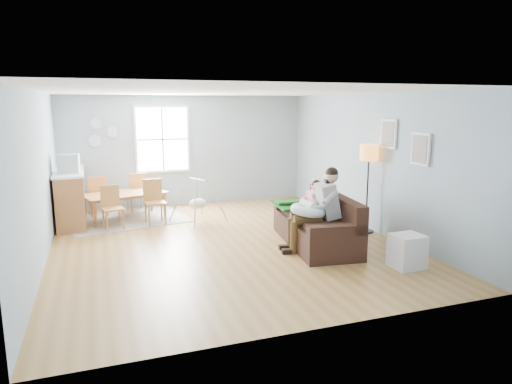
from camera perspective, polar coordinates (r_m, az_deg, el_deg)
name	(u,v)px	position (r m, az deg, el deg)	size (l,w,h in m)	color
room	(224,108)	(8.03, -4.04, 10.44)	(8.40, 9.40, 3.90)	olive
window	(162,139)	(11.34, -11.62, 6.47)	(1.32, 0.08, 1.62)	white
pictures	(404,141)	(8.44, 17.99, 6.07)	(0.05, 1.34, 0.74)	white
wall_plates	(101,133)	(11.23, -18.82, 6.99)	(0.67, 0.02, 0.66)	#AAC3CC
sofa	(319,227)	(8.29, 7.83, -4.31)	(1.24, 2.35, 0.91)	black
green_throw	(301,204)	(8.89, 5.71, -1.53)	(1.02, 0.85, 0.04)	#125013
beige_pillow	(320,193)	(8.80, 8.05, -0.16)	(0.14, 0.51, 0.51)	tan
father	(318,206)	(7.84, 7.73, -1.78)	(1.05, 0.55, 1.44)	gray
nursing_pillow	(308,210)	(7.80, 6.55, -2.30)	(0.61, 0.61, 0.17)	#CAEBFD
infant	(307,204)	(7.81, 6.42, -1.55)	(0.20, 0.43, 0.16)	silver
toddler	(311,200)	(8.36, 6.86, -1.01)	(0.57, 0.28, 0.90)	white
floor_lamp	(369,160)	(9.03, 13.91, 3.88)	(0.35, 0.35, 1.73)	black
storage_cube	(407,251)	(7.44, 18.31, -7.05)	(0.49, 0.44, 0.52)	white
rug	(126,219)	(10.41, -15.89, -3.29)	(2.44, 1.85, 0.01)	#A19D93
dining_table	(126,206)	(10.34, -15.98, -1.73)	(1.69, 0.94, 0.59)	brown
chair_sw	(112,205)	(9.62, -17.61, -1.52)	(0.47, 0.47, 0.88)	#9B6435
chair_se	(154,198)	(9.85, -12.63, -0.79)	(0.46, 0.46, 0.93)	#9B6435
chair_nw	(98,194)	(10.77, -19.15, -0.19)	(0.48, 0.48, 0.92)	#9B6435
chair_ne	(137,190)	(10.98, -14.64, 0.28)	(0.50, 0.50, 0.93)	#9B6435
counter	(71,196)	(10.41, -22.15, -0.50)	(0.64, 2.03, 1.13)	brown
monitor	(68,164)	(9.92, -22.39, 3.31)	(0.42, 0.40, 0.37)	#ACACB1
baby_swing	(198,203)	(9.82, -7.26, -1.35)	(1.20, 1.21, 0.92)	#ACACB1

